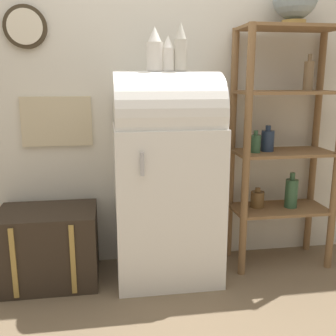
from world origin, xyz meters
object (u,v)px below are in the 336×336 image
object	(u,v)px
refrigerator	(167,175)
suitcase_trunk	(49,246)
vase_center	(168,55)
vase_left	(155,50)
vase_right	(181,49)

from	to	relation	value
refrigerator	suitcase_trunk	size ratio (longest dim) A/B	2.18
refrigerator	vase_center	world-z (taller)	vase_center
suitcase_trunk	vase_center	world-z (taller)	vase_center
vase_center	suitcase_trunk	bearing A→B (deg)	179.55
refrigerator	suitcase_trunk	bearing A→B (deg)	178.72
vase_left	vase_right	world-z (taller)	vase_right
vase_center	vase_right	xyz separation A→B (m)	(0.08, -0.01, 0.04)
suitcase_trunk	vase_center	xyz separation A→B (m)	(0.80, -0.01, 1.23)
suitcase_trunk	vase_right	bearing A→B (deg)	-1.14
refrigerator	vase_center	distance (m)	0.77
vase_left	refrigerator	bearing A→B (deg)	-7.59
refrigerator	vase_left	xyz separation A→B (m)	(-0.07, 0.01, 0.79)
vase_center	refrigerator	bearing A→B (deg)	-130.28
refrigerator	vase_center	xyz separation A→B (m)	(0.01, 0.01, 0.77)
suitcase_trunk	vase_center	bearing A→B (deg)	-0.45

